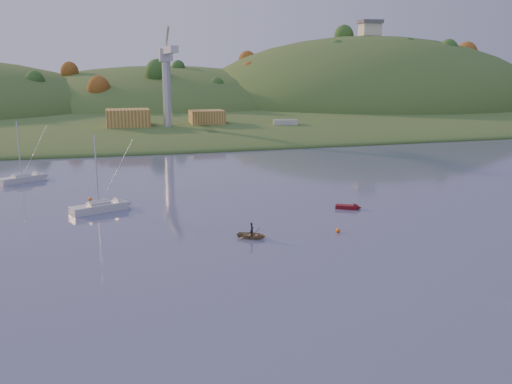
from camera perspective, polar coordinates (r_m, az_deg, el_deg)
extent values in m
plane|color=#3C4362|center=(37.72, 10.44, -17.24)|extent=(500.00, 500.00, 0.00)
cube|color=#25471C|center=(260.37, -12.00, 8.31)|extent=(620.00, 220.00, 1.50)
ellipsoid|color=#25471C|center=(195.73, -10.85, 7.00)|extent=(640.00, 150.00, 7.00)
ellipsoid|color=#25471C|center=(241.28, -9.32, 8.09)|extent=(140.00, 120.00, 36.00)
ellipsoid|color=#25471C|center=(250.37, 11.00, 8.19)|extent=(150.00, 130.00, 60.00)
cube|color=beige|center=(250.05, 11.32, 15.63)|extent=(8.00, 6.00, 5.00)
cube|color=#595960|center=(250.24, 11.36, 16.36)|extent=(9.00, 7.00, 1.50)
cube|color=slate|center=(153.56, -7.72, 6.05)|extent=(42.00, 16.00, 2.40)
cube|color=brown|center=(153.06, -12.68, 7.19)|extent=(11.00, 8.00, 4.80)
cube|color=brown|center=(156.42, -4.93, 7.41)|extent=(9.00, 7.00, 4.00)
cylinder|color=#B7B7BC|center=(150.39, -8.89, 9.77)|extent=(2.20, 2.20, 18.00)
cube|color=#B7B7BC|center=(150.23, -9.01, 13.39)|extent=(3.20, 3.20, 3.20)
cube|color=#B7B7BC|center=(141.31, -8.61, 13.86)|extent=(1.80, 18.00, 1.60)
cube|color=#B7B7BC|center=(155.21, -9.24, 13.73)|extent=(1.80, 10.00, 1.60)
cube|color=silver|center=(99.56, -22.39, 1.20)|extent=(7.11, 5.65, 0.98)
cube|color=silver|center=(99.46, -22.41, 1.50)|extent=(3.10, 2.79, 0.62)
cylinder|color=silver|center=(98.78, -22.63, 3.99)|extent=(0.18, 0.18, 8.87)
cylinder|color=silver|center=(99.42, -22.43, 1.64)|extent=(2.45, 1.65, 0.12)
cylinder|color=silver|center=(99.40, -22.43, 1.70)|extent=(2.28, 1.66, 0.36)
cube|color=silver|center=(76.41, -15.45, -1.55)|extent=(7.47, 4.84, 0.99)
cube|color=silver|center=(76.28, -15.47, -1.15)|extent=(3.12, 2.56, 0.63)
cylinder|color=silver|center=(75.37, -15.67, 2.14)|extent=(0.18, 0.18, 9.01)
cylinder|color=silver|center=(76.22, -15.48, -0.97)|extent=(2.69, 1.25, 0.12)
cylinder|color=silver|center=(76.20, -15.49, -0.90)|extent=(2.46, 1.33, 0.36)
imported|color=#978053|center=(62.69, -0.42, -4.33)|extent=(3.96, 3.65, 0.67)
imported|color=black|center=(62.57, -0.42, -3.97)|extent=(0.59, 0.65, 1.50)
cube|color=#570C10|center=(76.18, 9.06, -1.48)|extent=(3.09, 2.41, 0.48)
cone|color=#570C10|center=(76.08, 10.14, -1.54)|extent=(1.45, 1.50, 1.16)
cube|color=slate|center=(155.96, 2.96, 6.16)|extent=(15.98, 8.49, 1.95)
cube|color=#B7B7BC|center=(155.79, 2.96, 6.76)|extent=(7.05, 4.55, 2.60)
sphere|color=#FF610D|center=(65.36, 8.20, -3.83)|extent=(0.50, 0.50, 0.50)
sphere|color=#FF610D|center=(82.77, -16.26, -0.69)|extent=(0.50, 0.50, 0.50)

